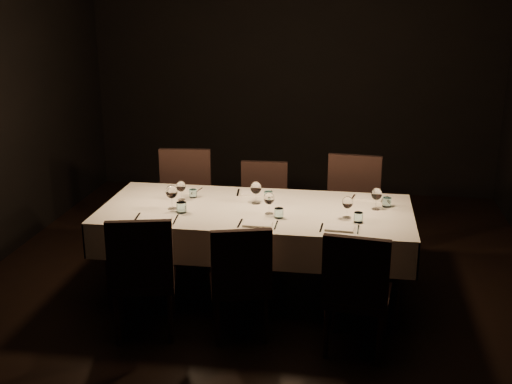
% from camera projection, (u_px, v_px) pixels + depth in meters
% --- Properties ---
extents(room, '(5.01, 6.01, 3.01)m').
position_uv_depth(room, '(256.00, 119.00, 5.00)').
color(room, black).
rests_on(room, ground).
extents(dining_table, '(2.52, 1.12, 0.76)m').
position_uv_depth(dining_table, '(256.00, 217.00, 5.24)').
color(dining_table, black).
rests_on(dining_table, ground).
extents(chair_near_left, '(0.55, 0.55, 0.95)m').
position_uv_depth(chair_near_left, '(143.00, 271.00, 4.61)').
color(chair_near_left, black).
rests_on(chair_near_left, ground).
extents(place_setting_near_left, '(0.37, 0.42, 0.20)m').
position_uv_depth(place_setting_near_left, '(169.00, 203.00, 5.09)').
color(place_setting_near_left, silver).
rests_on(place_setting_near_left, dining_table).
extents(chair_near_center, '(0.53, 0.53, 0.89)m').
position_uv_depth(chair_near_center, '(240.00, 277.00, 4.59)').
color(chair_near_center, black).
rests_on(chair_near_center, ground).
extents(place_setting_near_center, '(0.32, 0.40, 0.18)m').
position_uv_depth(place_setting_near_center, '(268.00, 209.00, 4.97)').
color(place_setting_near_center, silver).
rests_on(place_setting_near_center, dining_table).
extents(chair_near_right, '(0.50, 0.50, 0.92)m').
position_uv_depth(chair_near_right, '(356.00, 288.00, 4.38)').
color(chair_near_right, black).
rests_on(chair_near_right, ground).
extents(place_setting_near_right, '(0.32, 0.40, 0.18)m').
position_uv_depth(place_setting_near_right, '(348.00, 214.00, 4.89)').
color(place_setting_near_right, silver).
rests_on(place_setting_near_right, dining_table).
extents(chair_far_left, '(0.54, 0.54, 1.02)m').
position_uv_depth(chair_far_left, '(184.00, 200.00, 6.09)').
color(chair_far_left, black).
rests_on(chair_far_left, ground).
extents(place_setting_far_left, '(0.31, 0.39, 0.17)m').
position_uv_depth(place_setting_far_left, '(185.00, 189.00, 5.50)').
color(place_setting_far_left, silver).
rests_on(place_setting_far_left, dining_table).
extents(chair_far_center, '(0.46, 0.46, 0.91)m').
position_uv_depth(chair_far_center, '(263.00, 206.00, 6.06)').
color(chair_far_center, black).
rests_on(chair_far_center, ground).
extents(place_setting_far_center, '(0.35, 0.41, 0.19)m').
position_uv_depth(place_setting_far_center, '(258.00, 192.00, 5.40)').
color(place_setting_far_center, silver).
rests_on(place_setting_far_center, dining_table).
extents(chair_far_right, '(0.54, 0.54, 1.02)m').
position_uv_depth(chair_far_right, '(352.00, 207.00, 5.87)').
color(chair_far_right, black).
rests_on(chair_far_right, ground).
extents(place_setting_far_right, '(0.34, 0.40, 0.18)m').
position_uv_depth(place_setting_far_right, '(377.00, 197.00, 5.26)').
color(place_setting_far_right, silver).
rests_on(place_setting_far_right, dining_table).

